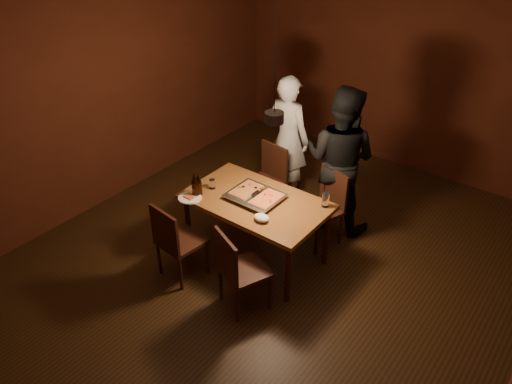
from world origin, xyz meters
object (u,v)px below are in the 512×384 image
Objects in this scene: chair_far_left at (268,173)px; pendant_lamp at (274,116)px; beer_bottle_b at (199,185)px; plate_slice at (190,198)px; diner_dark at (340,159)px; dining_table at (256,206)px; pizza_tray at (255,197)px; chair_far_right at (326,200)px; diner_white at (288,138)px; chair_near_left at (174,236)px; chair_near_right at (237,265)px; beer_bottle_a at (195,185)px.

pendant_lamp is (0.66, -0.83, 1.22)m from chair_far_left.
beer_bottle_b is at bearing -159.95° from pendant_lamp.
plate_slice is 1.78m from diner_dark.
pizza_tray reaches higher than dining_table.
diner_white is (-0.91, 0.57, 0.28)m from chair_far_right.
pendant_lamp is at bearing 91.71° from chair_far_right.
dining_table is 1.18m from diner_dark.
chair_far_left reaches higher than dining_table.
diner_white is at bearing 108.35° from pizza_tray.
chair_near_right is at bearing 9.95° from chair_near_left.
chair_far_right is 1.09× the size of chair_near_left.
chair_far_right is (0.88, -0.10, 0.00)m from chair_far_left.
dining_table is 2.73× the size of chair_near_right.
chair_far_left is 0.94m from pizza_tray.
chair_far_right is (0.43, 0.73, -0.14)m from dining_table.
beer_bottle_a is at bearing -157.32° from pendant_lamp.
chair_far_right is 1.96× the size of beer_bottle_a.
pendant_lamp is at bearing -1.78° from dining_table.
pizza_tray is (0.42, -0.81, 0.24)m from chair_far_left.
diner_dark reaches higher than plate_slice.
dining_table is at bearing 30.69° from beer_bottle_a.
chair_near_right is 0.87m from pizza_tray.
chair_near_left is 2.08m from diner_dark.
chair_near_right reaches higher than dining_table.
chair_near_left is 1.59m from pendant_lamp.
chair_near_left is 0.78m from chair_near_right.
diner_dark reaches higher than beer_bottle_a.
diner_dark is (0.93, 1.43, -0.00)m from beer_bottle_a.
chair_far_left is 0.88m from chair_far_right.
chair_far_left is 0.55m from diner_white.
plate_slice is at bearing 114.79° from chair_near_left.
beer_bottle_a reaches higher than chair_near_right.
diner_white is (-0.46, 1.28, 0.05)m from pizza_tray.
pendant_lamp is (0.76, 0.28, 0.89)m from beer_bottle_b.
chair_near_right is 0.31× the size of diner_dark.
beer_bottle_b reaches higher than pizza_tray.
chair_near_left is at bearing 92.94° from diner_white.
dining_table is 0.85× the size of diner_dark.
chair_far_left reaches higher than plate_slice.
plate_slice is (-0.58, -0.40, 0.08)m from dining_table.
beer_bottle_a is at bearing 178.39° from chair_near_right.
pizza_tray is at bearing 124.92° from chair_far_left.
plate_slice is (-0.03, -0.11, -0.11)m from beer_bottle_b.
chair_near_right is 2.26× the size of beer_bottle_b.
beer_bottle_a reaches higher than pizza_tray.
beer_bottle_a reaches higher than beer_bottle_b.
dining_table is at bearing 137.29° from chair_near_right.
diner_dark is at bearing 57.15° from beer_bottle_a.
chair_far_left is 1.94× the size of plate_slice.
chair_near_right is 2.20× the size of plate_slice.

